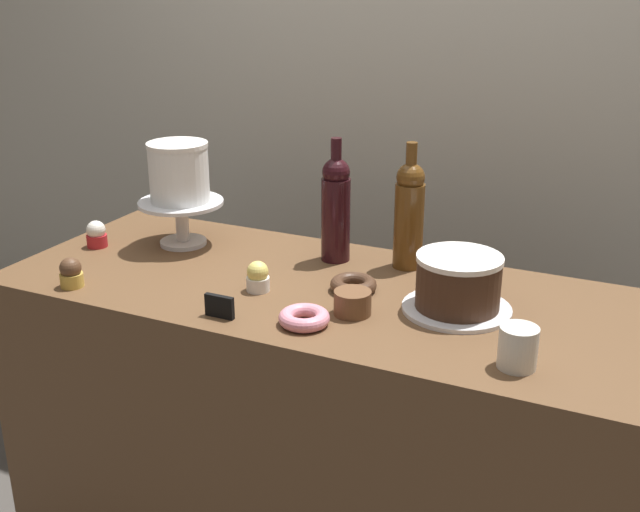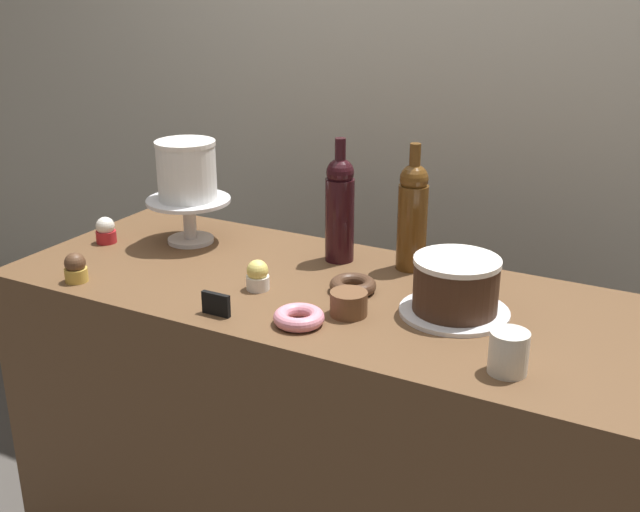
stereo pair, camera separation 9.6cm
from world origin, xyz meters
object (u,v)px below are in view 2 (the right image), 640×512
object	(u,v)px
price_sign_chalkboard	(216,304)
coffee_cup_ceramic	(509,352)
cupcake_lemon	(258,276)
cupcake_chocolate	(76,268)
white_layer_cake	(187,170)
donut_pink	(299,317)
cupcake_vanilla	(105,231)
donut_chocolate	(353,285)
chocolate_round_cake	(456,284)
cake_stand_pedestal	(189,212)
wine_bottle_dark_red	(340,207)
cookie_stack	(349,303)
wine_bottle_amber	(413,215)

from	to	relation	value
price_sign_chalkboard	coffee_cup_ceramic	bearing A→B (deg)	4.34
cupcake_lemon	cupcake_chocolate	distance (m)	0.45
white_layer_cake	donut_pink	distance (m)	0.65
cupcake_vanilla	donut_pink	distance (m)	0.77
donut_chocolate	price_sign_chalkboard	distance (m)	0.34
chocolate_round_cake	donut_pink	world-z (taller)	chocolate_round_cake
cake_stand_pedestal	white_layer_cake	xyz separation A→B (m)	(-0.00, -0.00, 0.12)
cake_stand_pedestal	chocolate_round_cake	xyz separation A→B (m)	(0.81, -0.11, -0.02)
cupcake_chocolate	donut_chocolate	world-z (taller)	cupcake_chocolate
chocolate_round_cake	donut_pink	bearing A→B (deg)	-142.95
cake_stand_pedestal	coffee_cup_ceramic	xyz separation A→B (m)	(0.99, -0.32, -0.04)
cupcake_vanilla	coffee_cup_ceramic	xyz separation A→B (m)	(1.19, -0.20, 0.01)
donut_chocolate	cupcake_lemon	bearing A→B (deg)	-155.62
chocolate_round_cake	white_layer_cake	bearing A→B (deg)	172.26
cake_stand_pedestal	wine_bottle_dark_red	distance (m)	0.44
donut_chocolate	coffee_cup_ceramic	xyz separation A→B (m)	(0.43, -0.21, 0.03)
cookie_stack	coffee_cup_ceramic	world-z (taller)	coffee_cup_ceramic
donut_pink	chocolate_round_cake	bearing A→B (deg)	37.05
cake_stand_pedestal	coffee_cup_ceramic	size ratio (longest dim) A/B	2.74
cake_stand_pedestal	cupcake_lemon	bearing A→B (deg)	-29.58
chocolate_round_cake	cupcake_vanilla	distance (m)	1.02
price_sign_chalkboard	wine_bottle_dark_red	bearing A→B (deg)	78.94
wine_bottle_amber	cupcake_vanilla	xyz separation A→B (m)	(-0.83, -0.22, -0.11)
white_layer_cake	chocolate_round_cake	distance (m)	0.83
price_sign_chalkboard	chocolate_round_cake	bearing A→B (deg)	28.80
white_layer_cake	cupcake_lemon	xyz separation A→B (m)	(0.35, -0.20, -0.17)
price_sign_chalkboard	donut_pink	bearing A→B (deg)	13.56
white_layer_cake	wine_bottle_amber	size ratio (longest dim) A/B	0.50
chocolate_round_cake	coffee_cup_ceramic	distance (m)	0.27
cupcake_lemon	donut_pink	bearing A→B (deg)	-33.81
coffee_cup_ceramic	donut_chocolate	bearing A→B (deg)	153.76
white_layer_cake	cupcake_vanilla	world-z (taller)	white_layer_cake
cupcake_vanilla	cupcake_chocolate	xyz separation A→B (m)	(0.13, -0.25, 0.00)
donut_chocolate	cupcake_vanilla	bearing A→B (deg)	-178.96
chocolate_round_cake	price_sign_chalkboard	size ratio (longest dim) A/B	2.75
donut_chocolate	donut_pink	world-z (taller)	same
chocolate_round_cake	cupcake_lemon	xyz separation A→B (m)	(-0.46, -0.09, -0.04)
cupcake_chocolate	donut_chocolate	bearing A→B (deg)	22.73
cupcake_vanilla	price_sign_chalkboard	distance (m)	0.61
chocolate_round_cake	cupcake_chocolate	size ratio (longest dim) A/B	2.59
wine_bottle_dark_red	donut_chocolate	bearing A→B (deg)	-54.58
price_sign_chalkboard	wine_bottle_amber	bearing A→B (deg)	59.70
cupcake_vanilla	wine_bottle_amber	bearing A→B (deg)	14.99
wine_bottle_dark_red	price_sign_chalkboard	bearing A→B (deg)	-101.06
white_layer_cake	donut_chocolate	bearing A→B (deg)	-10.62
wine_bottle_amber	price_sign_chalkboard	distance (m)	0.56
wine_bottle_dark_red	donut_chocolate	distance (m)	0.25
chocolate_round_cake	donut_chocolate	xyz separation A→B (m)	(-0.25, 0.01, -0.06)
white_layer_cake	cupcake_chocolate	bearing A→B (deg)	-100.85
cupcake_chocolate	cookie_stack	distance (m)	0.69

